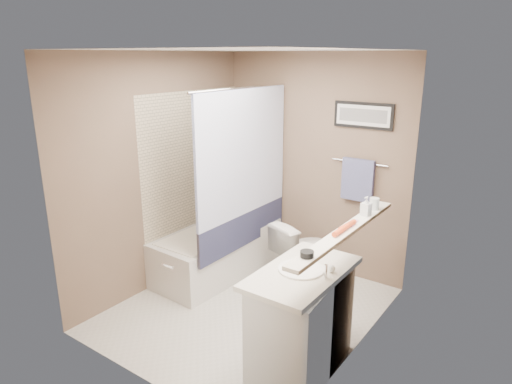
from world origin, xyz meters
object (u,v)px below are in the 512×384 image
Objects in this scene: vanity at (302,323)px; soap_bottle at (366,206)px; toilet at (302,250)px; hair_brush_back at (347,226)px; hair_brush_front at (341,230)px; candle_bowl_near at (307,254)px; bathtub at (217,251)px; glass_jar at (374,204)px.

vanity is 1.06m from soap_bottle.
soap_bottle reaches higher than vanity.
toilet is 3.05× the size of hair_brush_back.
candle_bowl_near is at bearing -90.00° from hair_brush_front.
toilet is (0.85, 0.41, 0.09)m from bathtub.
hair_brush_front reaches higher than candle_bowl_near.
candle_bowl_near reaches higher than vanity.
soap_bottle is at bearing 70.14° from vanity.
hair_brush_back is (1.79, -0.57, 0.89)m from bathtub.
hair_brush_front is at bearing 43.54° from vanity.
soap_bottle reaches higher than candle_bowl_near.
candle_bowl_near is at bearing -90.00° from glass_jar.
toilet is 1.33m from glass_jar.
bathtub is at bearing 158.98° from hair_brush_front.
toilet is 1.51m from vanity.
hair_brush_back is (0.93, -0.98, 0.80)m from toilet.
hair_brush_front is at bearing 149.61° from toilet.
soap_bottle is (0.93, -0.63, 0.86)m from toilet.
soap_bottle is at bearing 90.00° from candle_bowl_near.
glass_jar is 0.64× the size of soap_bottle.
soap_bottle is at bearing 90.00° from hair_brush_back.
hair_brush_back is at bearing -90.00° from glass_jar.
soap_bottle is at bearing -90.00° from glass_jar.
candle_bowl_near is 0.57× the size of soap_bottle.
bathtub is 2.01m from glass_jar.
hair_brush_front reaches higher than vanity.
bathtub is 2.11m from hair_brush_front.
soap_bottle reaches higher than glass_jar.
soap_bottle is (0.00, 0.47, 0.06)m from hair_brush_front.
glass_jar is (0.00, 0.53, 0.03)m from hair_brush_back.
toilet is at bearing 115.25° from vanity.
hair_brush_back is at bearing -90.00° from soap_bottle.
glass_jar is at bearing 73.26° from vanity.
hair_brush_front is 1.00× the size of hair_brush_back.
toilet is 7.47× the size of candle_bowl_near.
vanity is 0.79m from hair_brush_front.
hair_brush_back reaches higher than bathtub.
bathtub is at bearing 178.72° from glass_jar.
hair_brush_front is at bearing -90.00° from soap_bottle.
hair_brush_front is 0.47m from soap_bottle.
glass_jar is at bearing 90.00° from hair_brush_front.
toilet is 4.27× the size of soap_bottle.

